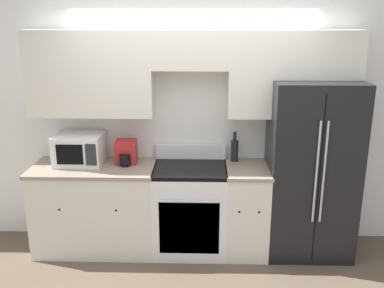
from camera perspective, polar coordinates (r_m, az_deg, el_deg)
The scene contains 9 objects.
ground_plane at distance 4.54m, azimuth -0.11°, elevation -15.65°, with size 12.00×12.00×0.00m, color brown.
wall_back at distance 4.51m, azimuth 0.11°, elevation 5.30°, with size 8.00×0.39×2.60m.
lower_cabinets_left at distance 4.72m, azimuth -12.68°, elevation -8.27°, with size 1.28×0.64×0.93m.
lower_cabinets_right at distance 4.60m, azimuth 7.20°, elevation -8.63°, with size 0.45×0.64×0.93m.
oven_range at distance 4.58m, azimuth -0.26°, elevation -8.56°, with size 0.75×0.65×1.09m.
refrigerator at distance 4.62m, azimuth 15.36°, elevation -3.03°, with size 0.87×0.81×1.83m.
microwave at distance 4.63m, azimuth -14.79°, elevation -0.64°, with size 0.49×0.40×0.32m.
bottle at distance 4.58m, azimuth 5.68°, elevation -0.76°, with size 0.08×0.08×0.32m.
electric_kettle at distance 4.53m, azimuth -8.77°, elevation -1.17°, with size 0.21×0.24×0.25m.
Camera 1 is at (0.11, -3.84, 2.41)m, focal length 40.00 mm.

